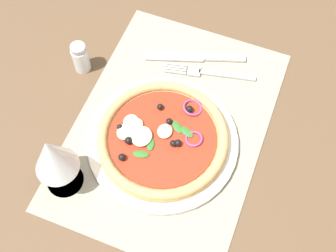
{
  "coord_description": "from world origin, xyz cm",
  "views": [
    {
      "loc": [
        -36.78,
        -13.87,
        74.02
      ],
      "look_at": [
        -1.11,
        0.0,
        2.4
      ],
      "focal_mm": 48.43,
      "sensor_mm": 36.0,
      "label": 1
    }
  ],
  "objects_px": {
    "pizza": "(163,138)",
    "fork": "(205,72)",
    "pepper_shaker": "(81,58)",
    "wine_glass": "(52,156)",
    "knife": "(194,57)",
    "plate": "(164,142)"
  },
  "relations": [
    {
      "from": "pizza",
      "to": "wine_glass",
      "type": "xyz_separation_m",
      "value": [
        -0.13,
        0.13,
        0.08
      ]
    },
    {
      "from": "pizza",
      "to": "fork",
      "type": "distance_m",
      "value": 0.17
    },
    {
      "from": "knife",
      "to": "wine_glass",
      "type": "bearing_deg",
      "value": 51.07
    },
    {
      "from": "fork",
      "to": "pizza",
      "type": "bearing_deg",
      "value": 71.3
    },
    {
      "from": "pepper_shaker",
      "to": "plate",
      "type": "bearing_deg",
      "value": -115.23
    },
    {
      "from": "fork",
      "to": "wine_glass",
      "type": "distance_m",
      "value": 0.35
    },
    {
      "from": "plate",
      "to": "pepper_shaker",
      "type": "xyz_separation_m",
      "value": [
        0.1,
        0.21,
        0.02
      ]
    },
    {
      "from": "pizza",
      "to": "fork",
      "type": "xyz_separation_m",
      "value": [
        0.17,
        -0.02,
        -0.02
      ]
    },
    {
      "from": "pizza",
      "to": "pepper_shaker",
      "type": "bearing_deg",
      "value": 64.69
    },
    {
      "from": "knife",
      "to": "pepper_shaker",
      "type": "xyz_separation_m",
      "value": [
        -0.1,
        0.2,
        0.03
      ]
    },
    {
      "from": "knife",
      "to": "pizza",
      "type": "bearing_deg",
      "value": 74.82
    },
    {
      "from": "pizza",
      "to": "knife",
      "type": "bearing_deg",
      "value": 3.52
    },
    {
      "from": "knife",
      "to": "pepper_shaker",
      "type": "bearing_deg",
      "value": 7.9
    },
    {
      "from": "fork",
      "to": "plate",
      "type": "bearing_deg",
      "value": 71.69
    },
    {
      "from": "pizza",
      "to": "wine_glass",
      "type": "bearing_deg",
      "value": 133.86
    },
    {
      "from": "plate",
      "to": "pepper_shaker",
      "type": "height_order",
      "value": "pepper_shaker"
    },
    {
      "from": "pepper_shaker",
      "to": "fork",
      "type": "bearing_deg",
      "value": -72.45
    },
    {
      "from": "pizza",
      "to": "fork",
      "type": "height_order",
      "value": "pizza"
    },
    {
      "from": "pizza",
      "to": "pepper_shaker",
      "type": "distance_m",
      "value": 0.23
    },
    {
      "from": "knife",
      "to": "pepper_shaker",
      "type": "distance_m",
      "value": 0.22
    },
    {
      "from": "knife",
      "to": "wine_glass",
      "type": "relative_size",
      "value": 1.31
    },
    {
      "from": "plate",
      "to": "pizza",
      "type": "height_order",
      "value": "pizza"
    }
  ]
}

